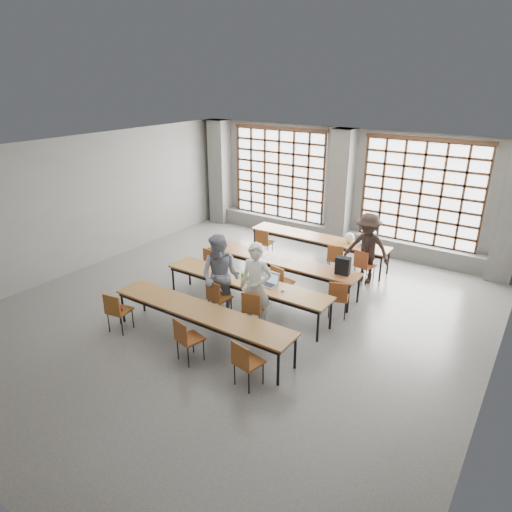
{
  "coord_description": "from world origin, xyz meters",
  "views": [
    {
      "loc": [
        5.27,
        -7.12,
        4.94
      ],
      "look_at": [
        0.23,
        0.4,
        1.3
      ],
      "focal_mm": 32.0,
      "sensor_mm": 36.0,
      "label": 1
    }
  ],
  "objects_px": {
    "student_female": "(221,277)",
    "backpack": "(343,266)",
    "chair_near_mid": "(186,336)",
    "student_male": "(256,287)",
    "green_box": "(246,276)",
    "chair_back_mid": "(335,257)",
    "desk_row_c": "(246,283)",
    "chair_mid_left": "(213,261)",
    "plastic_bag": "(350,238)",
    "student_back": "(367,248)",
    "desk_row_a": "(318,239)",
    "desk_row_b": "(280,262)",
    "mouse": "(283,290)",
    "chair_front_right": "(253,307)",
    "chair_mid_centre": "(280,279)",
    "chair_near_right": "(245,360)",
    "chair_near_left": "(117,309)",
    "laptop_back": "(366,243)",
    "chair_front_left": "(217,295)",
    "desk_row_d": "(201,313)",
    "phone": "(250,283)",
    "laptop_front": "(270,282)",
    "red_pouch": "(119,308)",
    "chair_back_right": "(363,263)",
    "chair_back_left": "(263,240)",
    "chair_mid_right": "(338,295)"
  },
  "relations": [
    {
      "from": "laptop_back",
      "to": "plastic_bag",
      "type": "height_order",
      "value": "plastic_bag"
    },
    {
      "from": "desk_row_b",
      "to": "chair_mid_left",
      "type": "xyz_separation_m",
      "value": [
        -1.61,
        -0.63,
        -0.13
      ]
    },
    {
      "from": "student_female",
      "to": "backpack",
      "type": "xyz_separation_m",
      "value": [
        1.92,
        1.98,
        0.0
      ]
    },
    {
      "from": "backpack",
      "to": "student_female",
      "type": "bearing_deg",
      "value": -140.75
    },
    {
      "from": "chair_mid_left",
      "to": "backpack",
      "type": "distance_m",
      "value": 3.31
    },
    {
      "from": "desk_row_a",
      "to": "phone",
      "type": "relative_size",
      "value": 30.77
    },
    {
      "from": "chair_front_left",
      "to": "green_box",
      "type": "distance_m",
      "value": 0.79
    },
    {
      "from": "chair_front_left",
      "to": "backpack",
      "type": "bearing_deg",
      "value": 47.63
    },
    {
      "from": "phone",
      "to": "chair_mid_left",
      "type": "bearing_deg",
      "value": 152.91
    },
    {
      "from": "chair_front_left",
      "to": "chair_front_right",
      "type": "distance_m",
      "value": 0.93
    },
    {
      "from": "desk_row_b",
      "to": "student_female",
      "type": "distance_m",
      "value": 1.98
    },
    {
      "from": "desk_row_d",
      "to": "student_back",
      "type": "bearing_deg",
      "value": 70.75
    },
    {
      "from": "chair_back_right",
      "to": "chair_mid_centre",
      "type": "xyz_separation_m",
      "value": [
        -1.22,
        -1.99,
        0.0
      ]
    },
    {
      "from": "chair_back_mid",
      "to": "chair_front_right",
      "type": "xyz_separation_m",
      "value": [
        -0.25,
        -3.42,
        0.0
      ]
    },
    {
      "from": "desk_row_d",
      "to": "student_female",
      "type": "xyz_separation_m",
      "value": [
        -0.36,
        1.1,
        0.26
      ]
    },
    {
      "from": "chair_back_right",
      "to": "red_pouch",
      "type": "distance_m",
      "value": 5.92
    },
    {
      "from": "student_female",
      "to": "phone",
      "type": "bearing_deg",
      "value": 26.3
    },
    {
      "from": "mouse",
      "to": "chair_near_right",
      "type": "bearing_deg",
      "value": -74.84
    },
    {
      "from": "desk_row_a",
      "to": "desk_row_c",
      "type": "relative_size",
      "value": 1.0
    },
    {
      "from": "student_back",
      "to": "plastic_bag",
      "type": "distance_m",
      "value": 0.89
    },
    {
      "from": "green_box",
      "to": "chair_back_mid",
      "type": "bearing_deg",
      "value": 71.42
    },
    {
      "from": "chair_back_right",
      "to": "chair_mid_left",
      "type": "relative_size",
      "value": 1.0
    },
    {
      "from": "chair_mid_centre",
      "to": "chair_near_right",
      "type": "distance_m",
      "value": 3.24
    },
    {
      "from": "chair_back_left",
      "to": "chair_near_right",
      "type": "xyz_separation_m",
      "value": [
        2.9,
        -5.02,
        0.0
      ]
    },
    {
      "from": "chair_front_left",
      "to": "student_female",
      "type": "distance_m",
      "value": 0.41
    },
    {
      "from": "chair_near_left",
      "to": "chair_near_right",
      "type": "bearing_deg",
      "value": 0.0
    },
    {
      "from": "student_back",
      "to": "desk_row_b",
      "type": "bearing_deg",
      "value": -136.2
    },
    {
      "from": "chair_mid_left",
      "to": "student_female",
      "type": "bearing_deg",
      "value": -45.32
    },
    {
      "from": "desk_row_d",
      "to": "phone",
      "type": "relative_size",
      "value": 30.77
    },
    {
      "from": "chair_mid_right",
      "to": "student_male",
      "type": "bearing_deg",
      "value": -133.51
    },
    {
      "from": "desk_row_c",
      "to": "chair_front_right",
      "type": "xyz_separation_m",
      "value": [
        0.62,
        -0.63,
        -0.13
      ]
    },
    {
      "from": "chair_near_left",
      "to": "laptop_back",
      "type": "distance_m",
      "value": 6.49
    },
    {
      "from": "desk_row_a",
      "to": "backpack",
      "type": "distance_m",
      "value": 2.51
    },
    {
      "from": "chair_near_mid",
      "to": "student_male",
      "type": "distance_m",
      "value": 1.8
    },
    {
      "from": "desk_row_b",
      "to": "desk_row_c",
      "type": "bearing_deg",
      "value": -90.78
    },
    {
      "from": "desk_row_d",
      "to": "plastic_bag",
      "type": "bearing_deg",
      "value": 80.17
    },
    {
      "from": "chair_front_right",
      "to": "red_pouch",
      "type": "xyz_separation_m",
      "value": [
        -2.26,
        -1.52,
        -0.04
      ]
    },
    {
      "from": "student_back",
      "to": "laptop_back",
      "type": "height_order",
      "value": "student_back"
    },
    {
      "from": "desk_row_c",
      "to": "chair_mid_left",
      "type": "xyz_separation_m",
      "value": [
        -1.59,
        0.81,
        -0.13
      ]
    },
    {
      "from": "desk_row_a",
      "to": "chair_front_left",
      "type": "bearing_deg",
      "value": -94.91
    },
    {
      "from": "desk_row_a",
      "to": "chair_mid_centre",
      "type": "bearing_deg",
      "value": -82.08
    },
    {
      "from": "mouse",
      "to": "student_back",
      "type": "bearing_deg",
      "value": 76.81
    },
    {
      "from": "laptop_back",
      "to": "chair_back_right",
      "type": "bearing_deg",
      "value": -71.08
    },
    {
      "from": "laptop_front",
      "to": "mouse",
      "type": "height_order",
      "value": "laptop_front"
    },
    {
      "from": "desk_row_c",
      "to": "laptop_front",
      "type": "height_order",
      "value": "laptop_front"
    },
    {
      "from": "green_box",
      "to": "mouse",
      "type": "bearing_deg",
      "value": -5.71
    },
    {
      "from": "mouse",
      "to": "chair_front_right",
      "type": "bearing_deg",
      "value": -118.7
    },
    {
      "from": "plastic_bag",
      "to": "student_back",
      "type": "bearing_deg",
      "value": -38.16
    },
    {
      "from": "desk_row_a",
      "to": "desk_row_b",
      "type": "bearing_deg",
      "value": -90.58
    },
    {
      "from": "desk_row_b",
      "to": "chair_near_left",
      "type": "bearing_deg",
      "value": -114.2
    }
  ]
}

